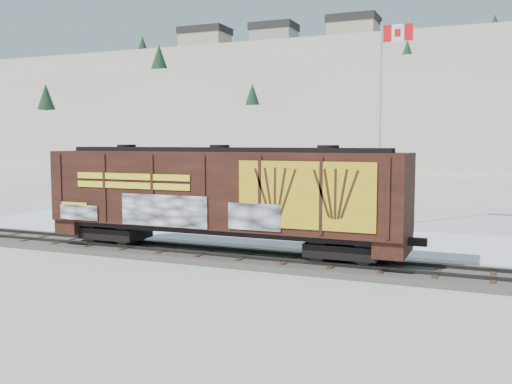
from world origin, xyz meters
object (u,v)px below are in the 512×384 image
at_px(hopper_railcar, 220,193).
at_px(car_silver, 227,214).
at_px(car_white, 210,215).
at_px(car_dark, 333,227).
at_px(flagpole, 381,152).

bearing_deg(hopper_railcar, car_silver, 114.08).
height_order(hopper_railcar, car_silver, hopper_railcar).
bearing_deg(hopper_railcar, car_white, 120.17).
bearing_deg(car_dark, car_white, 101.21).
bearing_deg(car_dark, hopper_railcar, 175.36).
bearing_deg(car_silver, hopper_railcar, -175.41).
height_order(car_silver, car_white, car_silver).
relative_size(car_white, car_dark, 0.96).
distance_m(flagpole, car_white, 11.23).
distance_m(flagpole, car_dark, 7.08).
relative_size(flagpole, car_dark, 2.64).
bearing_deg(hopper_railcar, flagpole, 68.81).
bearing_deg(car_white, flagpole, -90.32).
relative_size(hopper_railcar, car_white, 3.67).
bearing_deg(hopper_railcar, car_dark, 63.18).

